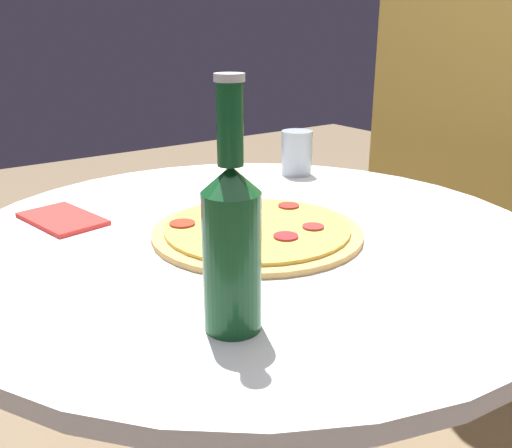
# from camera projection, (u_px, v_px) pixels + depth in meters

# --- Properties ---
(table) EXTENTS (0.97, 0.97, 0.77)m
(table) POSITION_uv_depth(u_px,v_px,m) (252.00, 345.00, 1.01)
(table) COLOR white
(table) RESTS_ON ground_plane
(pizza) EXTENTS (0.34, 0.34, 0.02)m
(pizza) POSITION_uv_depth(u_px,v_px,m) (256.00, 231.00, 0.92)
(pizza) COLOR tan
(pizza) RESTS_ON table
(beer_bottle) EXTENTS (0.06, 0.06, 0.28)m
(beer_bottle) POSITION_uv_depth(u_px,v_px,m) (232.00, 241.00, 0.61)
(beer_bottle) COLOR #144C23
(beer_bottle) RESTS_ON table
(drinking_glass) EXTENTS (0.07, 0.07, 0.10)m
(drinking_glass) POSITION_uv_depth(u_px,v_px,m) (297.00, 153.00, 1.28)
(drinking_glass) COLOR #ADBCC6
(drinking_glass) RESTS_ON table
(napkin) EXTENTS (0.17, 0.12, 0.01)m
(napkin) POSITION_uv_depth(u_px,v_px,m) (62.00, 219.00, 0.99)
(napkin) COLOR red
(napkin) RESTS_ON table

